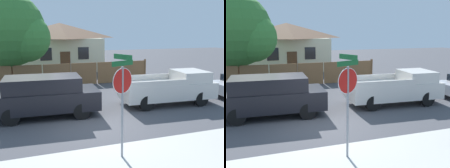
% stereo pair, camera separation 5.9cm
% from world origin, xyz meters
% --- Properties ---
extents(ground_plane, '(80.00, 80.00, 0.00)m').
position_xyz_m(ground_plane, '(0.00, 0.00, 0.00)').
color(ground_plane, '#47474C').
extents(sidewalk_strip, '(36.00, 3.20, 0.01)m').
position_xyz_m(sidewalk_strip, '(0.00, -3.60, 0.00)').
color(sidewalk_strip, beige).
rests_on(sidewalk_strip, ground).
extents(wooden_fence, '(11.77, 0.12, 1.68)m').
position_xyz_m(wooden_fence, '(0.56, 8.39, 0.79)').
color(wooden_fence, brown).
rests_on(wooden_fence, ground).
extents(house, '(8.03, 6.20, 4.59)m').
position_xyz_m(house, '(1.05, 16.55, 2.37)').
color(house, beige).
rests_on(house, ground).
extents(oak_tree, '(5.29, 5.04, 6.41)m').
position_xyz_m(oak_tree, '(-3.22, 9.15, 3.78)').
color(oak_tree, brown).
rests_on(oak_tree, ground).
extents(red_suv, '(4.83, 2.30, 1.84)m').
position_xyz_m(red_suv, '(-1.79, 1.92, 0.99)').
color(red_suv, black).
rests_on(red_suv, ground).
extents(orange_pickup, '(5.02, 2.29, 1.74)m').
position_xyz_m(orange_pickup, '(4.68, 1.91, 0.87)').
color(orange_pickup, silver).
rests_on(orange_pickup, ground).
extents(stop_sign, '(0.77, 0.70, 3.18)m').
position_xyz_m(stop_sign, '(0.06, -2.91, 2.15)').
color(stop_sign, gray).
rests_on(stop_sign, ground).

